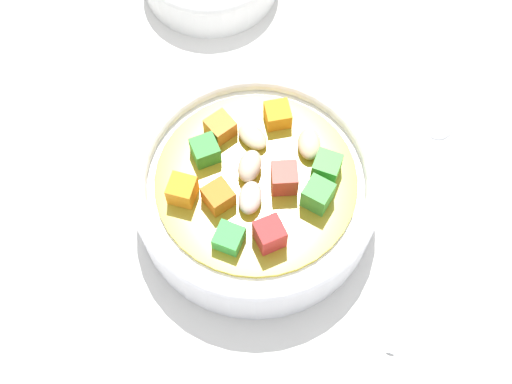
% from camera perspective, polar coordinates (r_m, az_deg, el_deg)
% --- Properties ---
extents(ground_plane, '(1.40, 1.40, 0.02)m').
position_cam_1_polar(ground_plane, '(0.50, 0.00, -1.70)').
color(ground_plane, silver).
extents(soup_bowl_main, '(0.18, 0.18, 0.06)m').
position_cam_1_polar(soup_bowl_main, '(0.46, 0.01, 0.18)').
color(soup_bowl_main, white).
rests_on(soup_bowl_main, ground_plane).
extents(spoon, '(0.14, 0.17, 0.01)m').
position_cam_1_polar(spoon, '(0.52, 14.99, 2.07)').
color(spoon, silver).
rests_on(spoon, ground_plane).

